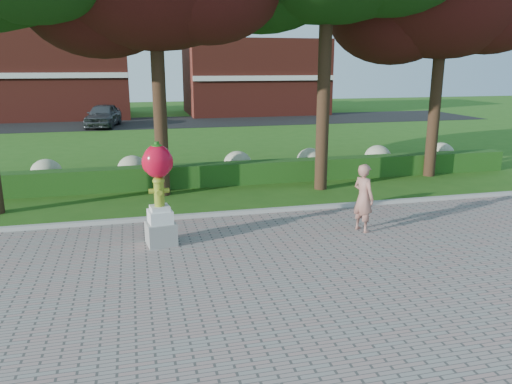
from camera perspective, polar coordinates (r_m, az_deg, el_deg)
ground at (r=11.95m, az=1.13°, el=-6.83°), size 100.00×100.00×0.00m
walkway at (r=8.52m, az=8.41°, el=-16.14°), size 40.00×14.00×0.04m
curb at (r=14.68m, az=-1.90°, el=-2.43°), size 40.00×0.18×0.15m
lawn_hedge at (r=18.41m, az=-4.52°, el=2.05°), size 24.00×0.70×0.80m
hydrangea_row at (r=19.44m, az=-3.35°, el=3.19°), size 20.10×1.10×0.99m
street at (r=39.10m, az=-9.67°, el=7.88°), size 50.00×8.00×0.02m
building_left at (r=45.31m, az=-23.49°, el=12.22°), size 14.00×8.00×7.00m
building_right at (r=46.07m, az=-0.23°, el=13.02°), size 12.00×8.00×6.40m
hydrant_sculpture at (r=12.15m, az=-11.03°, el=0.10°), size 0.77×0.77×2.53m
woman at (r=13.31m, az=12.18°, el=-0.65°), size 0.63×0.76×1.80m
parked_car at (r=37.11m, az=-17.07°, el=8.38°), size 2.73×5.00×1.61m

